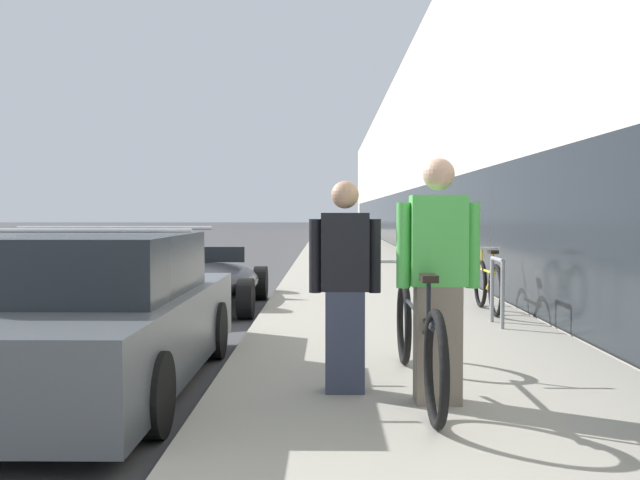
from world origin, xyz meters
The scene contains 9 objects.
sidewalk_slab centered at (5.43, 21.00, 0.08)m, with size 3.71×70.00×0.15m.
storefront_facade centered at (12.32, 29.00, 3.64)m, with size 10.01×70.00×7.29m.
tandem_bicycle centered at (5.23, 2.09, 0.56)m, with size 0.52×2.73×0.98m.
person_rider centered at (5.34, 1.75, 1.06)m, with size 0.61×0.24×1.80m.
person_bystander centered at (4.66, 2.07, 0.98)m, with size 0.56×0.22×1.65m.
bike_rack_hoop centered at (6.63, 5.37, 0.67)m, with size 0.05×0.60×0.84m.
cruiser_bike_nearest centered at (6.78, 6.57, 0.53)m, with size 0.52×1.68×0.90m.
parked_sedan_curbside centered at (2.52, 2.71, 0.63)m, with size 1.84×4.45×1.43m.
vintage_roadster_curbside centered at (2.51, 8.01, 0.42)m, with size 1.86×3.97×0.98m.
Camera 1 is at (4.53, -3.46, 1.55)m, focal length 40.00 mm.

